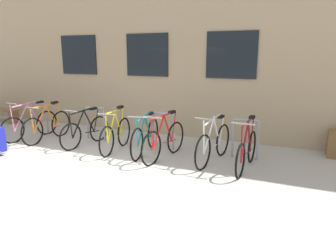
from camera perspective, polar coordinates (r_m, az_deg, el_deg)
name	(u,v)px	position (r m, az deg, el deg)	size (l,w,h in m)	color
ground_plane	(79,167)	(6.81, -16.03, -7.14)	(42.00, 42.00, 0.00)	#B2ADA0
storefront_building	(183,24)	(11.67, 2.67, 18.12)	(28.00, 5.58, 6.67)	tan
bike_rack	(128,123)	(8.11, -7.39, 0.50)	(6.59, 0.05, 0.91)	gray
bicycle_red	(164,141)	(6.95, -0.69, -2.68)	(0.44, 1.79, 1.05)	black
bicycle_orange	(47,126)	(9.03, -21.18, 0.03)	(0.44, 1.79, 1.04)	black
bicycle_black	(86,131)	(8.24, -14.83, -0.85)	(0.44, 1.68, 0.99)	black
bicycle_teal	(145,137)	(7.34, -4.13, -1.95)	(0.44, 1.82, 0.99)	black
bicycle_yellow	(116,134)	(7.62, -9.51, -1.54)	(0.44, 1.69, 1.07)	black
bicycle_pink	(30,124)	(9.42, -23.84, 0.27)	(0.44, 1.79, 1.07)	black
bicycle_white	(214,144)	(6.80, 8.33, -3.22)	(0.44, 1.82, 1.07)	black
bicycle_maroon	(247,151)	(6.50, 14.18, -4.37)	(0.44, 1.74, 1.07)	black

